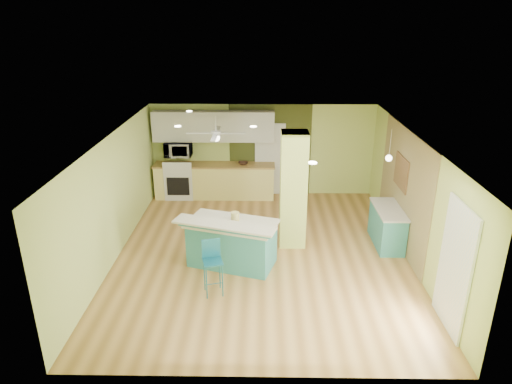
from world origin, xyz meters
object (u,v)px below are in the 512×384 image
(fruit_bowl, at_px, (243,163))
(peninsula, at_px, (232,242))
(canister, at_px, (235,216))
(bar_stool, at_px, (212,258))
(side_counter, at_px, (387,226))

(fruit_bowl, bearing_deg, peninsula, -91.33)
(fruit_bowl, relative_size, canister, 1.53)
(bar_stool, bearing_deg, fruit_bowl, 70.66)
(peninsula, bearing_deg, fruit_bowl, 106.03)
(bar_stool, bearing_deg, side_counter, 13.02)
(peninsula, distance_m, canister, 0.53)
(bar_stool, height_order, canister, canister)
(side_counter, height_order, canister, canister)
(side_counter, bearing_deg, peninsula, -164.47)
(fruit_bowl, xyz_separation_m, canister, (-0.01, -3.51, 0.03))
(bar_stool, xyz_separation_m, fruit_bowl, (0.36, 4.60, 0.30))
(bar_stool, xyz_separation_m, canister, (0.35, 1.09, 0.32))
(peninsula, height_order, fruit_bowl, peninsula)
(side_counter, bearing_deg, canister, -166.03)
(fruit_bowl, height_order, canister, canister)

